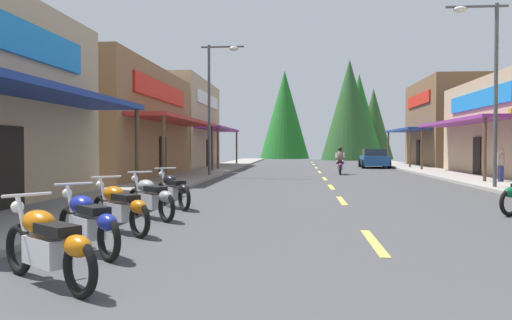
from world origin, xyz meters
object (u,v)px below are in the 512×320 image
Objects in this scene: motorcycle_parked_left_1 at (88,221)px; motorcycle_parked_left_4 at (173,189)px; motorcycle_parked_left_3 at (151,197)px; parked_car_curbside at (374,159)px; streetlamp_right at (487,70)px; motorcycle_parked_left_2 at (120,207)px; motorcycle_parked_left_0 at (48,244)px; streetlamp_left at (215,92)px; rider_cruising_lead at (340,163)px; pedestrian_by_shop at (501,163)px.

motorcycle_parked_left_4 is at bearing -44.41° from motorcycle_parked_left_1.
parked_car_curbside is (8.82, 27.87, 0.20)m from motorcycle_parked_left_3.
streetlamp_right reaches higher than motorcycle_parked_left_2.
motorcycle_parked_left_3 and motorcycle_parked_left_4 have the same top height.
motorcycle_parked_left_0 is (-9.70, -13.88, -3.90)m from streetlamp_right.
streetlamp_right is (11.14, -6.82, -0.00)m from streetlamp_left.
streetlamp_right is at bearing -93.48° from motorcycle_parked_left_3.
motorcycle_parked_left_2 is at bearing 135.79° from motorcycle_parked_left_3.
rider_cruising_lead is at bearing -54.85° from motorcycle_parked_left_4.
streetlamp_right is at bearing -93.73° from motorcycle_parked_left_4.
streetlamp_right is at bearing -91.77° from motorcycle_parked_left_2.
motorcycle_parked_left_3 is at bearing -43.61° from motorcycle_parked_left_1.
motorcycle_parked_left_2 is 1.01× the size of motorcycle_parked_left_3.
parked_car_curbside is (8.42, 33.35, 0.20)m from motorcycle_parked_left_0.
pedestrian_by_shop reaches higher than parked_car_curbside.
rider_cruising_lead reaches higher than motorcycle_parked_left_2.
parked_car_curbside is at bearing -15.70° from rider_cruising_lead.
pedestrian_by_shop is at bearing 60.86° from streetlamp_right.
streetlamp_right is at bearing -31.45° from streetlamp_left.
rider_cruising_lead is 9.45m from pedestrian_by_shop.
motorcycle_parked_left_2 is 17.73m from pedestrian_by_shop.
streetlamp_left is 4.19× the size of motorcycle_parked_left_3.
pedestrian_by_shop is at bearing -86.50° from motorcycle_parked_left_0.
motorcycle_parked_left_0 is at bearing 146.73° from motorcycle_parked_left_4.
rider_cruising_lead is at bearing -0.69° from pedestrian_by_shop.
motorcycle_parked_left_3 is 16.35m from pedestrian_by_shop.
pedestrian_by_shop is (1.65, 2.96, -3.51)m from streetlamp_right.
pedestrian_by_shop is (11.75, 11.36, 0.39)m from motorcycle_parked_left_3.
motorcycle_parked_left_0 is 1.08× the size of motorcycle_parked_left_3.
streetlamp_right is 19.86m from parked_car_curbside.
rider_cruising_lead reaches higher than parked_car_curbside.
parked_car_curbside is (8.85, 29.76, 0.20)m from motorcycle_parked_left_2.
pedestrian_by_shop reaches higher than motorcycle_parked_left_1.
streetlamp_left is 13.82m from pedestrian_by_shop.
motorcycle_parked_left_0 is 5.49m from motorcycle_parked_left_3.
motorcycle_parked_left_3 is at bearing 166.59° from rider_cruising_lead.
motorcycle_parked_left_3 is at bearing -86.06° from streetlamp_left.
motorcycle_parked_left_4 is 0.41× the size of parked_car_curbside.
motorcycle_parked_left_3 is at bearing -48.18° from motorcycle_parked_left_2.
pedestrian_by_shop is (11.35, 16.84, 0.39)m from motorcycle_parked_left_0.
motorcycle_parked_left_0 and motorcycle_parked_left_2 have the same top height.
streetlamp_left is at bearing -48.53° from motorcycle_parked_left_0.
streetlamp_left is 16.47m from parked_car_curbside.
motorcycle_parked_left_4 is at bearing 87.28° from pedestrian_by_shop.
parked_car_curbside reaches higher than motorcycle_parked_left_2.
streetlamp_right reaches higher than motorcycle_parked_left_1.
motorcycle_parked_left_4 is (-0.39, 7.46, 0.00)m from motorcycle_parked_left_0.
pedestrian_by_shop reaches higher than motorcycle_parked_left_0.
motorcycle_parked_left_0 is (1.45, -20.70, -3.90)m from streetlamp_left.
motorcycle_parked_left_0 is at bearing 104.66° from pedestrian_by_shop.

